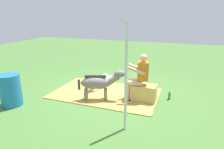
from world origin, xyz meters
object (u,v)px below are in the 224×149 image
Objects in this scene: person_seated at (139,75)px; water_barrel at (10,90)px; pony_lying at (102,82)px; soda_bottle at (169,95)px; tent_pole_left at (126,79)px; pony_standing at (99,83)px; hay_bale at (144,93)px.

water_barrel is at bearing 25.89° from person_seated.
pony_lying is at bearing -24.28° from person_seated.
tent_pole_left is at bearing 68.85° from soda_bottle.
water_barrel is at bearing -0.95° from tent_pole_left.
water_barrel is (2.09, 1.13, -0.10)m from pony_standing.
hay_bale is 0.52× the size of person_seated.
pony_lying is 5.09× the size of soda_bottle.
soda_bottle is at bearing 173.39° from pony_lying.
pony_standing reaches higher than soda_bottle.
soda_bottle is at bearing -158.16° from pony_standing.
pony_lying is at bearing -129.35° from water_barrel.
tent_pole_left is (-1.15, 1.18, 0.61)m from pony_standing.
pony_lying is 2.82m from tent_pole_left.
person_seated is at bearing -159.30° from pony_standing.
person_seated is 1.63m from tent_pole_left.
water_barrel is at bearing 50.65° from pony_lying.
pony_lying is (0.33, -1.02, -0.34)m from pony_standing.
person_seated is at bearing 23.22° from soda_bottle.
hay_bale is at bearing 158.82° from pony_lying.
pony_standing is 0.56× the size of tent_pole_left.
tent_pole_left reaches higher than person_seated.
tent_pole_left is at bearing 179.05° from water_barrel.
person_seated is 1.14m from pony_standing.
soda_bottle is (-0.69, -0.34, -0.11)m from hay_bale.
tent_pole_left reaches higher than soda_bottle.
pony_lying is 0.60× the size of tent_pole_left.
pony_lying is at bearing -21.18° from hay_bale.
tent_pole_left is (-3.24, 0.05, 0.71)m from water_barrel.
tent_pole_left reaches higher than hay_bale.
person_seated is at bearing -154.11° from water_barrel.
water_barrel is at bearing 28.33° from pony_standing.
soda_bottle is at bearing -153.73° from hay_bale.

